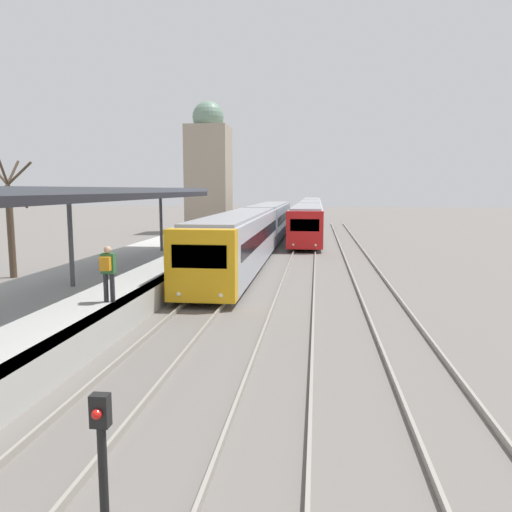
# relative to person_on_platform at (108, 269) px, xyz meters

# --- Properties ---
(platform_canopy) EXTENTS (4.00, 24.91, 3.38)m
(platform_canopy) POSITION_rel_person_on_platform_xyz_m (-2.19, 2.16, 2.27)
(platform_canopy) COLOR #4C515B
(platform_canopy) RESTS_ON station_platform
(person_on_platform) EXTENTS (0.40, 0.40, 1.66)m
(person_on_platform) POSITION_rel_person_on_platform_xyz_m (0.00, 0.00, 0.00)
(person_on_platform) COLOR #2D2D33
(person_on_platform) RESTS_ON station_platform
(train_near) EXTENTS (2.52, 35.11, 2.95)m
(train_near) POSITION_rel_person_on_platform_xyz_m (2.07, 20.38, -0.24)
(train_near) COLOR gold
(train_near) RESTS_ON ground_plane
(train_far) EXTENTS (2.47, 47.44, 2.89)m
(train_far) POSITION_rel_person_on_platform_xyz_m (5.30, 42.62, -0.27)
(train_far) COLOR red
(train_far) RESTS_ON ground_plane
(signal_post_near) EXTENTS (0.20, 0.21, 2.06)m
(signal_post_near) POSITION_rel_person_on_platform_xyz_m (3.82, -9.03, -0.62)
(signal_post_near) COLOR black
(signal_post_near) RESTS_ON ground_plane
(distant_domed_building) EXTENTS (4.00, 4.00, 12.55)m
(distant_domed_building) POSITION_rel_person_on_platform_xyz_m (-4.42, 34.35, 4.07)
(distant_domed_building) COLOR gray
(distant_domed_building) RESTS_ON ground_plane
(bare_tree_background) EXTENTS (2.55, 1.60, 5.57)m
(bare_tree_background) POSITION_rel_person_on_platform_xyz_m (-8.35, 8.19, 0.71)
(bare_tree_background) COLOR #4C3D2D
(bare_tree_background) RESTS_ON ground_plane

